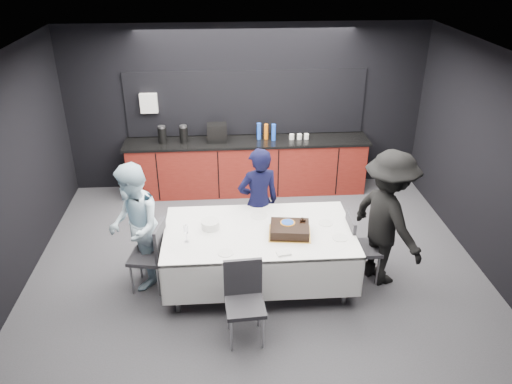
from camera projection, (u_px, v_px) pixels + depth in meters
ground at (257, 263)px, 6.83m from camera, size 6.00×6.00×0.00m
room_shell at (257, 136)px, 5.98m from camera, size 6.04×5.04×2.82m
kitchenette at (246, 162)px, 8.55m from camera, size 4.10×0.64×2.05m
party_table at (259, 240)px, 6.18m from camera, size 2.32×1.32×0.78m
cake_assembly at (290, 229)px, 6.01m from camera, size 0.55×0.47×0.16m
plate_stack at (210, 224)px, 6.14m from camera, size 0.23×0.23×0.10m
loose_plate_near at (226, 253)px, 5.68m from camera, size 0.18×0.18×0.01m
loose_plate_right_a at (326, 223)px, 6.26m from camera, size 0.18×0.18×0.01m
loose_plate_right_b at (340, 238)px, 5.96m from camera, size 0.19×0.19×0.01m
loose_plate_far at (259, 216)px, 6.43m from camera, size 0.22×0.22×0.01m
fork_pile at (284, 253)px, 5.65m from camera, size 0.18×0.13×0.02m
champagne_flute at (186, 230)px, 5.82m from camera, size 0.06×0.06×0.22m
chair_left at (153, 252)px, 6.14m from camera, size 0.49×0.49×0.92m
chair_right at (357, 243)px, 6.31m from camera, size 0.42×0.42×0.92m
chair_near at (244, 295)px, 5.40m from camera, size 0.45×0.45×0.92m
person_center at (258, 203)px, 6.72m from camera, size 0.65×0.51×1.58m
person_left at (134, 227)px, 6.11m from camera, size 0.77×0.90×1.64m
person_right at (387, 219)px, 6.14m from camera, size 1.07×1.32×1.78m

